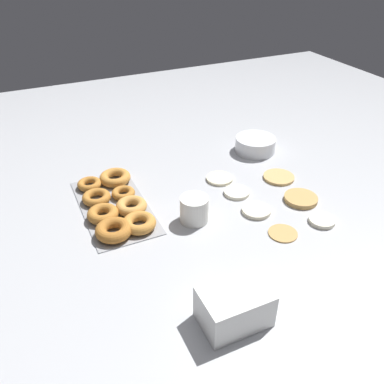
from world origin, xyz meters
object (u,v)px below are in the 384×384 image
object	(u,v)px
batter_bowl	(255,144)
pancake_6	(256,210)
pancake_3	(283,233)
pancake_4	(279,177)
pancake_2	(301,199)
donut_tray	(115,205)
paper_cup	(194,209)
pancake_1	(220,178)
pancake_0	(237,192)
pancake_5	(322,220)
container_stack	(234,307)

from	to	relation	value
batter_bowl	pancake_6	bearing A→B (deg)	-31.56
pancake_3	pancake_6	size ratio (longest dim) A/B	0.95
pancake_4	batter_bowl	distance (m)	0.23
pancake_2	pancake_3	xyz separation A→B (m)	(0.12, -0.16, -0.00)
donut_tray	pancake_2	bearing A→B (deg)	69.84
pancake_3	pancake_4	world-z (taller)	pancake_4
pancake_6	donut_tray	size ratio (longest dim) A/B	0.23
donut_tray	paper_cup	xyz separation A→B (m)	(0.16, 0.21, 0.02)
pancake_6	batter_bowl	world-z (taller)	batter_bowl
pancake_1	pancake_4	distance (m)	0.22
pancake_0	pancake_5	world-z (taller)	pancake_5
pancake_2	pancake_4	distance (m)	0.15
pancake_1	batter_bowl	xyz separation A→B (m)	(-0.14, 0.24, 0.02)
container_stack	batter_bowl	bearing A→B (deg)	144.51
pancake_2	pancake_6	xyz separation A→B (m)	(-0.01, -0.17, -0.00)
pancake_2	pancake_5	size ratio (longest dim) A/B	1.37
donut_tray	batter_bowl	bearing A→B (deg)	104.16
pancake_2	pancake_1	bearing A→B (deg)	-141.81
pancake_1	container_stack	size ratio (longest dim) A/B	0.62
pancake_5	pancake_6	xyz separation A→B (m)	(-0.13, -0.16, -0.00)
pancake_4	pancake_5	xyz separation A→B (m)	(0.28, -0.03, 0.00)
pancake_3	pancake_4	bearing A→B (deg)	147.22
pancake_0	pancake_5	xyz separation A→B (m)	(0.25, 0.16, 0.00)
pancake_4	container_stack	bearing A→B (deg)	-43.90
pancake_1	paper_cup	bearing A→B (deg)	-45.91
pancake_0	paper_cup	size ratio (longest dim) A/B	1.00
pancake_1	pancake_6	xyz separation A→B (m)	(0.23, 0.01, 0.00)
pancake_0	container_stack	world-z (taller)	container_stack
pancake_0	pancake_2	distance (m)	0.22
pancake_1	pancake_4	world-z (taller)	same
pancake_5	donut_tray	world-z (taller)	donut_tray
pancake_1	pancake_3	bearing A→B (deg)	4.12
pancake_0	donut_tray	size ratio (longest dim) A/B	0.22
pancake_1	pancake_2	bearing A→B (deg)	38.19
pancake_3	container_stack	distance (m)	0.37
pancake_5	paper_cup	distance (m)	0.40
pancake_1	container_stack	world-z (taller)	container_stack
batter_bowl	paper_cup	size ratio (longest dim) A/B	1.82
pancake_1	batter_bowl	bearing A→B (deg)	120.27
batter_bowl	pancake_2	bearing A→B (deg)	-8.15
pancake_5	container_stack	xyz separation A→B (m)	(0.21, -0.44, 0.04)
batter_bowl	pancake_1	bearing A→B (deg)	-59.73
pancake_5	pancake_6	size ratio (longest dim) A/B	0.87
pancake_6	paper_cup	distance (m)	0.21
batter_bowl	container_stack	world-z (taller)	container_stack
pancake_5	pancake_1	bearing A→B (deg)	-154.62
pancake_3	container_stack	bearing A→B (deg)	-53.77
container_stack	paper_cup	size ratio (longest dim) A/B	1.77
pancake_0	pancake_3	xyz separation A→B (m)	(0.25, 0.02, -0.00)
pancake_6	container_stack	bearing A→B (deg)	-39.28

